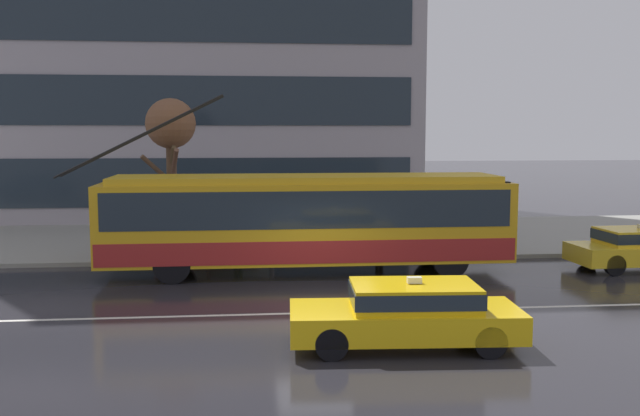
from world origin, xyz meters
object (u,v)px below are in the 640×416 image
(taxi_oncoming_near, at_px, (408,312))
(pedestrian_walking_past, at_px, (207,201))
(bus_shelter, at_px, (222,197))
(pedestrian_approaching_curb, at_px, (382,208))
(pedestrian_at_shelter, at_px, (235,200))
(trolleybus, at_px, (307,219))
(street_tree_bare, at_px, (171,130))
(pedestrian_waiting_by_pole, at_px, (156,203))

(taxi_oncoming_near, xyz_separation_m, pedestrian_walking_past, (-4.53, 11.44, 1.08))
(bus_shelter, relative_size, pedestrian_approaching_curb, 1.93)
(taxi_oncoming_near, bearing_deg, pedestrian_approaching_curb, 82.35)
(taxi_oncoming_near, height_order, bus_shelter, bus_shelter)
(taxi_oncoming_near, height_order, pedestrian_at_shelter, pedestrian_at_shelter)
(bus_shelter, xyz_separation_m, pedestrian_at_shelter, (0.44, -0.06, -0.10))
(trolleybus, xyz_separation_m, pedestrian_walking_past, (-3.16, 3.98, 0.18))
(taxi_oncoming_near, xyz_separation_m, street_tree_bare, (-5.70, 11.13, 3.55))
(pedestrian_approaching_curb, height_order, street_tree_bare, street_tree_bare)
(pedestrian_at_shelter, bearing_deg, pedestrian_approaching_curb, -18.23)
(trolleybus, height_order, taxi_oncoming_near, trolleybus)
(bus_shelter, xyz_separation_m, pedestrian_approaching_curb, (5.30, -1.66, -0.24))
(trolleybus, distance_m, bus_shelter, 4.63)
(trolleybus, xyz_separation_m, pedestrian_at_shelter, (-2.19, 3.73, 0.22))
(street_tree_bare, bearing_deg, pedestrian_walking_past, 15.17)
(taxi_oncoming_near, height_order, pedestrian_walking_past, pedestrian_walking_past)
(taxi_oncoming_near, bearing_deg, trolleybus, 100.41)
(pedestrian_walking_past, xyz_separation_m, street_tree_bare, (-1.17, -0.32, 2.47))
(pedestrian_at_shelter, distance_m, pedestrian_walking_past, 1.00)
(trolleybus, bearing_deg, pedestrian_at_shelter, 120.43)
(street_tree_bare, bearing_deg, trolleybus, -40.25)
(pedestrian_at_shelter, bearing_deg, taxi_oncoming_near, -72.34)
(pedestrian_approaching_curb, bearing_deg, street_tree_bare, 167.65)
(bus_shelter, relative_size, street_tree_bare, 0.72)
(bus_shelter, bearing_deg, pedestrian_approaching_curb, -17.38)
(trolleybus, distance_m, taxi_oncoming_near, 7.64)
(bus_shelter, height_order, street_tree_bare, street_tree_bare)
(pedestrian_at_shelter, distance_m, pedestrian_approaching_curb, 5.11)
(taxi_oncoming_near, relative_size, street_tree_bare, 0.88)
(bus_shelter, xyz_separation_m, pedestrian_walking_past, (-0.52, 0.19, -0.15))
(street_tree_bare, bearing_deg, pedestrian_waiting_by_pole, 151.71)
(trolleybus, xyz_separation_m, pedestrian_approaching_curb, (2.66, 2.13, 0.09))
(pedestrian_approaching_curb, bearing_deg, pedestrian_walking_past, 162.38)
(taxi_oncoming_near, bearing_deg, street_tree_bare, 117.13)
(pedestrian_at_shelter, bearing_deg, pedestrian_waiting_by_pole, 174.89)
(taxi_oncoming_near, distance_m, street_tree_bare, 13.00)
(pedestrian_walking_past, bearing_deg, street_tree_bare, -164.83)
(pedestrian_at_shelter, distance_m, pedestrian_waiting_by_pole, 2.72)
(taxi_oncoming_near, distance_m, bus_shelter, 12.01)
(bus_shelter, height_order, pedestrian_at_shelter, bus_shelter)
(pedestrian_at_shelter, bearing_deg, street_tree_bare, -178.19)
(trolleybus, distance_m, street_tree_bare, 6.26)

